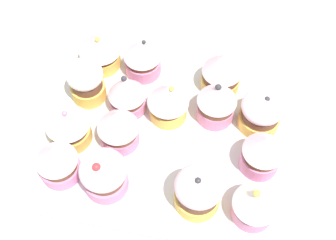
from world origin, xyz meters
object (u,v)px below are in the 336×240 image
(cupcake_0, at_px, (100,50))
(cupcake_1, at_px, (86,81))
(cupcake_9, at_px, (222,71))
(cupcake_4, at_px, (142,56))
(cupcake_3, at_px, (57,161))
(cupcake_13, at_px, (263,153))
(cupcake_2, at_px, (68,124))
(cupcake_6, at_px, (118,127))
(cupcake_7, at_px, (104,174))
(baking_tray, at_px, (168,133))
(cupcake_14, at_px, (256,203))
(cupcake_12, at_px, (261,112))
(cupcake_10, at_px, (217,102))
(cupcake_5, at_px, (127,93))
(cupcake_8, at_px, (168,101))
(cupcake_11, at_px, (198,191))

(cupcake_0, distance_m, cupcake_1, 0.07)
(cupcake_9, bearing_deg, cupcake_4, -93.29)
(cupcake_3, height_order, cupcake_13, cupcake_13)
(cupcake_2, bearing_deg, cupcake_6, 97.01)
(cupcake_1, xyz_separation_m, cupcake_7, (0.14, 0.07, -0.00))
(baking_tray, distance_m, cupcake_1, 0.14)
(cupcake_2, distance_m, cupcake_7, 0.09)
(cupcake_4, height_order, cupcake_14, same)
(cupcake_12, bearing_deg, cupcake_10, -91.17)
(cupcake_6, distance_m, cupcake_14, 0.21)
(cupcake_1, bearing_deg, cupcake_9, 106.05)
(baking_tray, xyz_separation_m, cupcake_9, (-0.10, 0.06, 0.04))
(cupcake_4, xyz_separation_m, cupcake_13, (0.13, 0.20, 0.00))
(baking_tray, height_order, cupcake_5, cupcake_5)
(cupcake_0, height_order, cupcake_1, cupcake_1)
(cupcake_10, bearing_deg, cupcake_8, -80.98)
(cupcake_14, bearing_deg, baking_tray, -128.06)
(cupcake_13, bearing_deg, cupcake_11, -47.36)
(cupcake_6, bearing_deg, cupcake_0, -154.44)
(cupcake_10, relative_size, cupcake_14, 1.03)
(cupcake_5, relative_size, cupcake_12, 1.13)
(cupcake_0, bearing_deg, cupcake_3, -1.06)
(cupcake_1, relative_size, cupcake_4, 1.01)
(cupcake_10, bearing_deg, cupcake_7, -43.02)
(cupcake_13, bearing_deg, cupcake_6, -90.33)
(cupcake_9, height_order, cupcake_14, cupcake_9)
(cupcake_4, xyz_separation_m, cupcake_7, (0.20, -0.01, -0.00))
(cupcake_11, bearing_deg, cupcake_6, -120.04)
(cupcake_7, bearing_deg, cupcake_5, -179.55)
(cupcake_10, bearing_deg, cupcake_4, -117.07)
(cupcake_7, xyz_separation_m, cupcake_10, (-0.14, 0.13, 0.00))
(cupcake_3, bearing_deg, cupcake_0, 178.94)
(cupcake_9, bearing_deg, cupcake_5, -63.55)
(cupcake_9, xyz_separation_m, cupcake_11, (0.20, -0.01, -0.00))
(cupcake_4, xyz_separation_m, cupcake_9, (0.01, 0.13, 0.00))
(baking_tray, bearing_deg, cupcake_7, -33.35)
(cupcake_5, distance_m, cupcake_11, 0.18)
(cupcake_4, distance_m, cupcake_12, 0.20)
(cupcake_13, bearing_deg, cupcake_9, -150.40)
(cupcake_3, relative_size, cupcake_4, 0.91)
(cupcake_2, height_order, cupcake_5, same)
(cupcake_7, distance_m, cupcake_9, 0.24)
(cupcake_4, bearing_deg, cupcake_5, -5.52)
(cupcake_10, height_order, cupcake_12, cupcake_10)
(cupcake_9, bearing_deg, cupcake_12, 48.33)
(cupcake_6, distance_m, cupcake_8, 0.08)
(cupcake_7, height_order, cupcake_11, cupcake_11)
(cupcake_12, bearing_deg, cupcake_0, -104.54)
(cupcake_7, bearing_deg, cupcake_10, 136.98)
(cupcake_7, bearing_deg, cupcake_12, 125.30)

